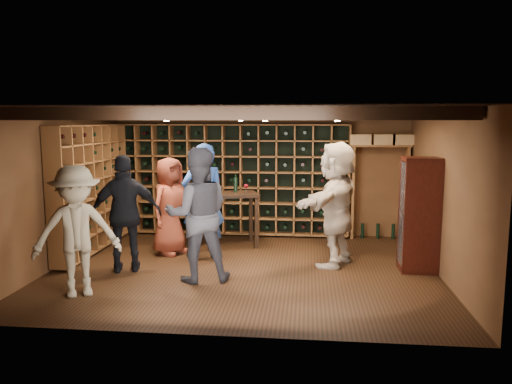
# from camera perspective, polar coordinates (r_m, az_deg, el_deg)

# --- Properties ---
(ground) EXTENTS (6.00, 6.00, 0.00)m
(ground) POSITION_cam_1_polar(r_m,az_deg,el_deg) (8.02, -1.40, -8.76)
(ground) COLOR #311B0D
(ground) RESTS_ON ground
(room_shell) EXTENTS (6.00, 6.00, 6.00)m
(room_shell) POSITION_cam_1_polar(r_m,az_deg,el_deg) (7.72, -1.41, 8.80)
(room_shell) COLOR brown
(room_shell) RESTS_ON ground
(wine_rack_back) EXTENTS (4.65, 0.30, 2.20)m
(wine_rack_back) POSITION_cam_1_polar(r_m,az_deg,el_deg) (10.12, -2.69, 1.44)
(wine_rack_back) COLOR brown
(wine_rack_back) RESTS_ON ground
(wine_rack_left) EXTENTS (0.30, 2.65, 2.20)m
(wine_rack_left) POSITION_cam_1_polar(r_m,az_deg,el_deg) (9.33, -18.26, 0.46)
(wine_rack_left) COLOR brown
(wine_rack_left) RESTS_ON ground
(crate_shelf) EXTENTS (1.20, 0.32, 2.07)m
(crate_shelf) POSITION_cam_1_polar(r_m,az_deg,el_deg) (10.06, 14.07, 3.56)
(crate_shelf) COLOR brown
(crate_shelf) RESTS_ON ground
(display_cabinet) EXTENTS (0.55, 0.50, 1.75)m
(display_cabinet) POSITION_cam_1_polar(r_m,az_deg,el_deg) (8.13, 18.12, -2.72)
(display_cabinet) COLOR #36100A
(display_cabinet) RESTS_ON ground
(man_blue_shirt) EXTENTS (0.84, 0.70, 1.96)m
(man_blue_shirt) POSITION_cam_1_polar(r_m,az_deg,el_deg) (8.42, -6.04, -1.12)
(man_blue_shirt) COLOR navy
(man_blue_shirt) RESTS_ON ground
(man_grey_suit) EXTENTS (1.12, 0.97, 1.96)m
(man_grey_suit) POSITION_cam_1_polar(r_m,az_deg,el_deg) (7.28, -6.68, -2.63)
(man_grey_suit) COLOR #222227
(man_grey_suit) RESTS_ON ground
(guest_red_floral) EXTENTS (0.85, 0.98, 1.70)m
(guest_red_floral) POSITION_cam_1_polar(r_m,az_deg,el_deg) (8.86, -9.80, -1.60)
(guest_red_floral) COLOR maroon
(guest_red_floral) RESTS_ON ground
(guest_woman_black) EXTENTS (1.15, 0.75, 1.82)m
(guest_woman_black) POSITION_cam_1_polar(r_m,az_deg,el_deg) (7.94, -14.66, -2.42)
(guest_woman_black) COLOR black
(guest_woman_black) RESTS_ON ground
(guest_khaki) EXTENTS (1.31, 1.12, 1.76)m
(guest_khaki) POSITION_cam_1_polar(r_m,az_deg,el_deg) (7.05, -19.82, -4.26)
(guest_khaki) COLOR #827459
(guest_khaki) RESTS_ON ground
(guest_beige) EXTENTS (1.34, 1.94, 2.01)m
(guest_beige) POSITION_cam_1_polar(r_m,az_deg,el_deg) (8.14, 9.15, -1.35)
(guest_beige) COLOR tan
(guest_beige) RESTS_ON ground
(tasting_table) EXTENTS (1.47, 1.03, 1.28)m
(tasting_table) POSITION_cam_1_polar(r_m,az_deg,el_deg) (9.25, -4.01, -0.94)
(tasting_table) COLOR black
(tasting_table) RESTS_ON ground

